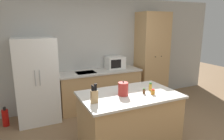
# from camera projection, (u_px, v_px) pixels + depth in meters

# --- Properties ---
(wall_back) EXTENTS (7.20, 0.06, 2.60)m
(wall_back) POSITION_uv_depth(u_px,v_px,m) (94.00, 52.00, 4.88)
(wall_back) COLOR #B2B2AD
(wall_back) RESTS_ON ground_plane
(refrigerator) EXTENTS (0.80, 0.74, 1.72)m
(refrigerator) POSITION_uv_depth(u_px,v_px,m) (37.00, 80.00, 4.07)
(refrigerator) COLOR white
(refrigerator) RESTS_ON ground_plane
(back_counter) EXTENTS (1.97, 0.62, 0.90)m
(back_counter) POSITION_uv_depth(u_px,v_px,m) (100.00, 89.00, 4.79)
(back_counter) COLOR tan
(back_counter) RESTS_ON ground_plane
(pantry_cabinet) EXTENTS (0.78, 0.56, 2.27)m
(pantry_cabinet) POSITION_uv_depth(u_px,v_px,m) (152.00, 57.00, 5.26)
(pantry_cabinet) COLOR tan
(pantry_cabinet) RESTS_ON ground_plane
(kitchen_island) EXTENTS (1.57, 0.99, 0.88)m
(kitchen_island) POSITION_uv_depth(u_px,v_px,m) (129.00, 119.00, 3.32)
(kitchen_island) COLOR tan
(kitchen_island) RESTS_ON ground_plane
(microwave) EXTENTS (0.44, 0.34, 0.29)m
(microwave) POSITION_uv_depth(u_px,v_px,m) (115.00, 63.00, 4.93)
(microwave) COLOR white
(microwave) RESTS_ON back_counter
(knife_block) EXTENTS (0.09, 0.07, 0.29)m
(knife_block) POSITION_uv_depth(u_px,v_px,m) (94.00, 96.00, 2.82)
(knife_block) COLOR tan
(knife_block) RESTS_ON kitchen_island
(spice_bottle_tall_dark) EXTENTS (0.05, 0.05, 0.14)m
(spice_bottle_tall_dark) POSITION_uv_depth(u_px,v_px,m) (150.00, 87.00, 3.36)
(spice_bottle_tall_dark) COLOR gold
(spice_bottle_tall_dark) RESTS_ON kitchen_island
(spice_bottle_short_red) EXTENTS (0.04, 0.04, 0.09)m
(spice_bottle_short_red) POSITION_uv_depth(u_px,v_px,m) (144.00, 91.00, 3.21)
(spice_bottle_short_red) COLOR #563319
(spice_bottle_short_red) RESTS_ON kitchen_island
(spice_bottle_amber_oil) EXTENTS (0.06, 0.06, 0.09)m
(spice_bottle_amber_oil) POSITION_uv_depth(u_px,v_px,m) (153.00, 92.00, 3.18)
(spice_bottle_amber_oil) COLOR orange
(spice_bottle_amber_oil) RESTS_ON kitchen_island
(kettle) EXTENTS (0.16, 0.16, 0.23)m
(kettle) POSITION_uv_depth(u_px,v_px,m) (123.00, 89.00, 3.12)
(kettle) COLOR #B72D28
(kettle) RESTS_ON kitchen_island
(fire_extinguisher) EXTENTS (0.12, 0.12, 0.39)m
(fire_extinguisher) POSITION_uv_depth(u_px,v_px,m) (5.00, 118.00, 3.95)
(fire_extinguisher) COLOR red
(fire_extinguisher) RESTS_ON ground_plane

